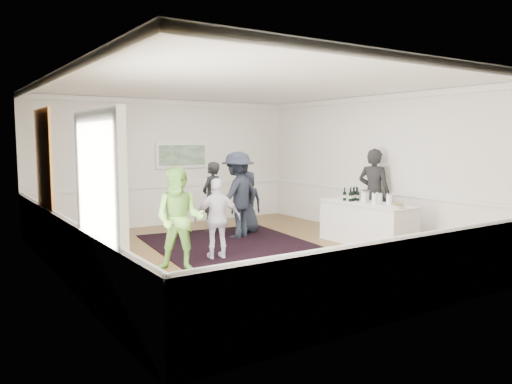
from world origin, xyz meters
TOP-DOWN VIEW (x-y plane):
  - floor at (0.00, 0.00)m, footprint 8.00×8.00m
  - ceiling at (0.00, 0.00)m, footprint 7.00×8.00m
  - wall_left at (-3.50, 0.00)m, footprint 0.02×8.00m
  - wall_right at (3.50, 0.00)m, footprint 0.02×8.00m
  - wall_back at (0.00, 4.00)m, footprint 7.00×0.02m
  - wall_front at (0.00, -4.00)m, footprint 7.00×0.02m
  - wainscoting at (0.00, 0.00)m, footprint 7.00×8.00m
  - mirror at (-3.45, 1.30)m, footprint 0.05×1.25m
  - doorway at (-3.45, -1.90)m, footprint 0.10×1.78m
  - landscape_painting at (0.40, 3.95)m, footprint 1.44×0.06m
  - area_rug at (0.05, 0.68)m, footprint 3.57×4.43m
  - serving_table at (2.47, -0.62)m, footprint 0.82×2.16m
  - bartender at (3.20, -0.10)m, footprint 0.71×0.85m
  - guest_tan at (-2.60, 0.46)m, footprint 0.98×1.10m
  - guest_green at (-1.70, -0.41)m, footprint 1.08×1.05m
  - guest_lilac at (-0.75, -0.00)m, footprint 0.94×0.57m
  - guest_dark_a at (0.60, 1.49)m, footprint 1.42×1.12m
  - guest_dark_b at (0.44, 2.42)m, footprint 0.72×0.64m
  - guest_navy at (1.05, 1.83)m, footprint 0.79×0.60m
  - wine_bottles at (2.48, -0.17)m, footprint 0.36×0.25m
  - juice_pitchers at (2.47, -0.88)m, footprint 0.32×0.63m
  - ice_bucket at (2.54, -0.44)m, footprint 0.26×0.26m
  - nut_bowl at (2.38, -1.51)m, footprint 0.27×0.27m

SIDE VIEW (x-z plane):
  - floor at x=0.00m, z-range 0.00..0.00m
  - area_rug at x=0.05m, z-range 0.00..0.02m
  - serving_table at x=2.47m, z-range 0.00..0.88m
  - wainscoting at x=0.00m, z-range 0.00..1.00m
  - guest_navy at x=1.05m, z-range 0.00..1.47m
  - guest_lilac at x=-0.75m, z-range 0.00..1.49m
  - guest_dark_b at x=0.44m, z-range 0.00..1.67m
  - guest_green at x=-1.70m, z-range 0.00..1.75m
  - nut_bowl at x=2.38m, z-range 0.88..0.95m
  - guest_tan at x=-2.60m, z-range 0.00..1.90m
  - guest_dark_a at x=0.60m, z-range 0.00..1.92m
  - ice_bucket at x=2.54m, z-range 0.87..1.11m
  - juice_pitchers at x=2.47m, z-range 0.87..1.11m
  - bartender at x=3.20m, z-range 0.00..1.99m
  - wine_bottles at x=2.48m, z-range 0.87..1.18m
  - doorway at x=-3.45m, z-range 0.14..2.70m
  - wall_left at x=-3.50m, z-range 0.00..3.20m
  - wall_right at x=3.50m, z-range 0.00..3.20m
  - wall_back at x=0.00m, z-range 0.00..3.20m
  - wall_front at x=0.00m, z-range 0.00..3.20m
  - landscape_painting at x=0.40m, z-range 1.45..2.11m
  - mirror at x=-3.45m, z-range 0.88..2.73m
  - ceiling at x=0.00m, z-range 3.19..3.21m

